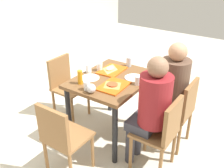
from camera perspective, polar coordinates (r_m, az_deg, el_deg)
ground_plane at (r=3.45m, az=0.00°, el=-10.59°), size 10.00×10.00×0.02m
main_table at (r=3.09m, az=0.00°, el=-0.72°), size 0.98×0.77×0.78m
chair_near_left at (r=2.68m, az=10.94°, el=-9.98°), size 0.40×0.40×0.85m
chair_near_right at (r=3.07m, az=14.71°, el=-5.28°), size 0.40×0.40×0.85m
chair_far_side at (r=3.60m, az=-10.21°, el=0.27°), size 0.40×0.40×0.85m
chair_left_end at (r=2.61m, az=-11.01°, el=-11.14°), size 0.40×0.40×0.85m
person_in_red at (r=2.59m, az=8.58°, el=-4.64°), size 0.32×0.42×1.26m
person_in_brown_jacket at (r=2.99m, az=12.75°, el=-0.52°), size 0.32×0.42×1.26m
tray_red_near at (r=2.83m, az=0.33°, el=-0.44°), size 0.37×0.28×0.02m
tray_red_far at (r=3.22m, az=-0.00°, el=3.03°), size 0.38×0.28×0.02m
paper_plate_center at (r=3.04m, az=-4.88°, el=1.36°), size 0.22×0.22×0.01m
paper_plate_near_edge at (r=3.04m, az=4.87°, el=1.39°), size 0.22×0.22×0.01m
pizza_slice_a at (r=2.83m, az=0.09°, el=-0.13°), size 0.22×0.23×0.02m
pizza_slice_b at (r=3.23m, az=-0.41°, el=3.44°), size 0.27×0.21×0.02m
plastic_cup_a at (r=3.17m, az=-5.18°, el=3.40°), size 0.07×0.07×0.10m
plastic_cup_b at (r=2.88m, az=5.70°, el=0.79°), size 0.07×0.07×0.10m
plastic_cup_c at (r=2.76m, az=-5.55°, el=-0.36°), size 0.07×0.07×0.10m
plastic_cup_d at (r=3.22m, az=-2.74°, el=3.82°), size 0.07×0.07×0.10m
soda_can at (r=3.34m, az=3.74°, el=4.88°), size 0.07×0.07×0.12m
condiment_bottle at (r=2.89m, az=-7.04°, el=1.51°), size 0.06×0.06×0.16m
foil_bundle at (r=2.70m, az=-4.60°, el=-0.98°), size 0.10×0.10×0.10m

